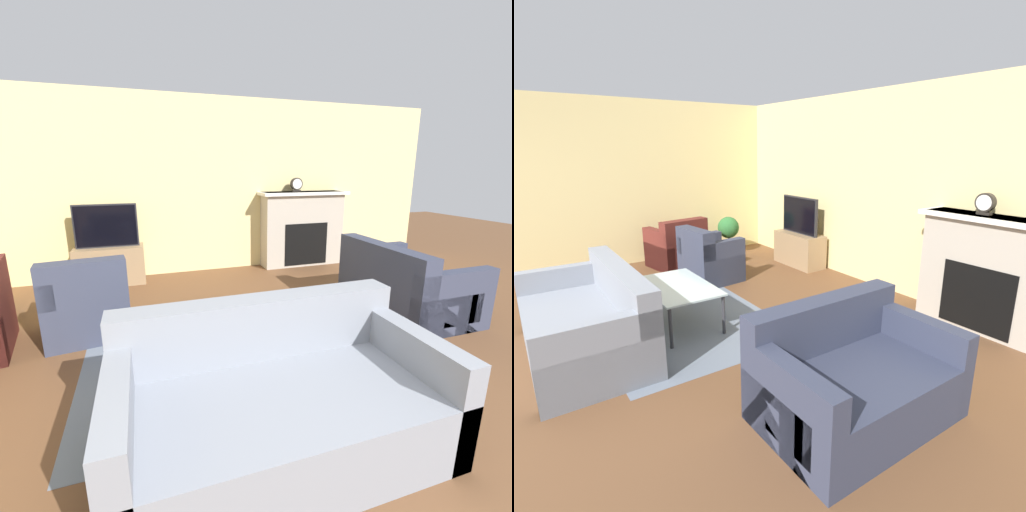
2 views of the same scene
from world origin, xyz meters
The scene contains 10 objects.
wall_back centered at (0.00, 4.82, 1.35)m, with size 8.72×0.06×2.70m.
area_rug centered at (-0.09, 1.98, 0.00)m, with size 2.32×1.87×0.00m.
fireplace centered at (1.93, 4.61, 0.65)m, with size 1.52×0.41×1.26m.
tv_stand centered at (-1.15, 4.51, 0.27)m, with size 0.93×0.39×0.55m.
tv centered at (-1.15, 4.51, 0.85)m, with size 0.84×0.06×0.61m.
couch_sectional centered at (0.01, 0.96, 0.29)m, with size 1.87×0.97×0.82m.
couch_loveseat centered at (2.16, 2.37, 0.29)m, with size 0.95×1.41×0.82m.
armchair_accent centered at (-1.25, 2.88, 0.31)m, with size 0.83×0.80×0.82m.
coffee_table centered at (-0.09, 1.93, 0.42)m, with size 1.12×0.67×0.46m.
mantel_clock centered at (1.81, 4.61, 1.37)m, with size 0.20×0.07×0.23m.
Camera 1 is at (-0.67, -0.65, 1.62)m, focal length 24.00 mm.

